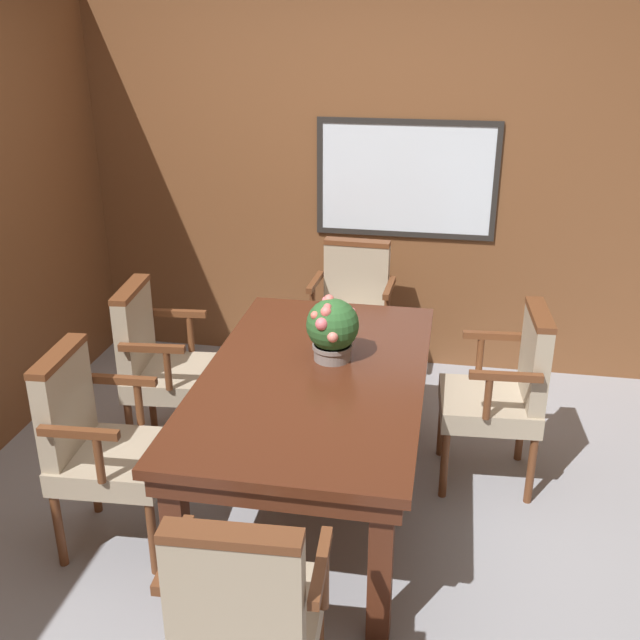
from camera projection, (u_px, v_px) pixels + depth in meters
ground_plane at (287, 525)px, 3.56m from camera, size 14.00×14.00×0.00m
wall_back at (350, 183)px, 4.82m from camera, size 7.20×0.08×2.45m
dining_table at (314, 391)px, 3.47m from camera, size 1.01×1.77×0.72m
chair_left_far at (161, 361)px, 4.00m from camera, size 0.52×0.52×0.94m
chair_left_near at (98, 441)px, 3.26m from camera, size 0.51×0.51×0.94m
chair_right_far at (505, 389)px, 3.71m from camera, size 0.51×0.52×0.94m
chair_head_far at (352, 311)px, 4.66m from camera, size 0.51×0.50×0.94m
chair_head_near at (246, 614)px, 2.34m from camera, size 0.51×0.50×0.94m
potted_plant at (332, 328)px, 3.50m from camera, size 0.25×0.28×0.31m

